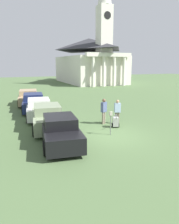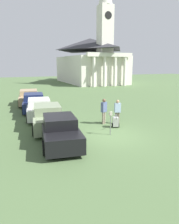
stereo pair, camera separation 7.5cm
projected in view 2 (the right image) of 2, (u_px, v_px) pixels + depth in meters
name	position (u px, v px, depth m)	size (l,w,h in m)	color
ground_plane	(109.00, 136.00, 12.68)	(120.00, 120.00, 0.00)	#4C663D
parked_car_black	(59.00, 130.00, 11.46)	(2.41, 5.03, 1.50)	black
parked_car_sage	(47.00, 117.00, 14.21)	(2.51, 5.24, 1.55)	gray
parked_car_white	(39.00, 109.00, 16.96)	(2.43, 4.88, 1.49)	silver
parked_car_navy	(34.00, 102.00, 19.45)	(2.48, 5.18, 1.54)	#19234C
parked_car_tan	(29.00, 97.00, 22.41)	(2.53, 5.12, 1.50)	tan
parking_meter	(111.00, 119.00, 12.70)	(0.18, 0.09, 1.40)	slate
person_worker	(104.00, 110.00, 15.00)	(0.47, 0.38, 1.78)	gray
person_supervisor	(117.00, 110.00, 15.07)	(0.45, 0.30, 1.69)	#665B4C
equipment_cart	(116.00, 122.00, 14.33)	(0.57, 0.99, 1.00)	#B2B2AD
church	(91.00, 59.00, 46.88)	(10.66, 18.55, 21.09)	silver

